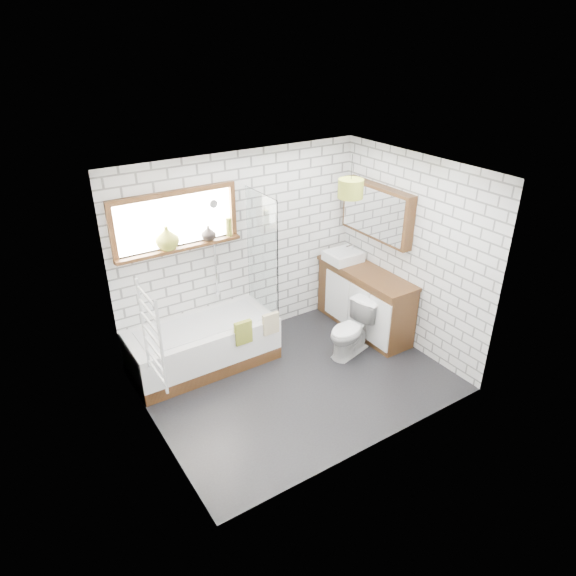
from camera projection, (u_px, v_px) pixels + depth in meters
floor at (298, 381)px, 6.16m from camera, size 3.40×2.60×0.01m
ceiling at (300, 174)px, 5.02m from camera, size 3.40×2.60×0.01m
wall_back at (242, 249)px, 6.57m from camera, size 3.40×0.01×2.50m
wall_front at (380, 343)px, 4.61m from camera, size 3.40×0.01×2.50m
wall_left at (147, 333)px, 4.76m from camera, size 0.01×2.60×2.50m
wall_right at (412, 254)px, 6.42m from camera, size 0.01×2.60×2.50m
window at (176, 222)px, 5.87m from camera, size 1.52×0.16×0.68m
towel_radiator at (152, 336)px, 4.81m from camera, size 0.06×0.52×1.00m
mirror_cabinet at (377, 212)px, 6.64m from camera, size 0.16×1.20×0.70m
shower_riser at (214, 250)px, 6.29m from camera, size 0.02×0.02×1.30m
bathtub at (203, 345)px, 6.32m from camera, size 1.78×0.79×0.58m
shower_screen at (262, 253)px, 6.27m from camera, size 0.02×0.72×1.50m
towel_green at (243, 333)px, 6.08m from camera, size 0.22×0.06×0.30m
towel_beige at (271, 324)px, 6.26m from camera, size 0.21×0.05×0.28m
vanity at (365, 300)px, 7.05m from camera, size 0.50×1.54×0.88m
basin at (343, 256)px, 7.11m from camera, size 0.46×0.40×0.13m
tap at (352, 250)px, 7.16m from camera, size 0.03×0.03×0.15m
toilet at (351, 330)px, 6.53m from camera, size 0.54×0.76×0.69m
vase_olive at (167, 239)px, 5.86m from camera, size 0.34×0.34×0.28m
vase_dark at (209, 235)px, 6.13m from camera, size 0.22×0.22×0.18m
bottle at (229, 229)px, 6.26m from camera, size 0.08×0.08×0.22m
pendant at (351, 189)px, 6.00m from camera, size 0.30×0.30×0.22m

